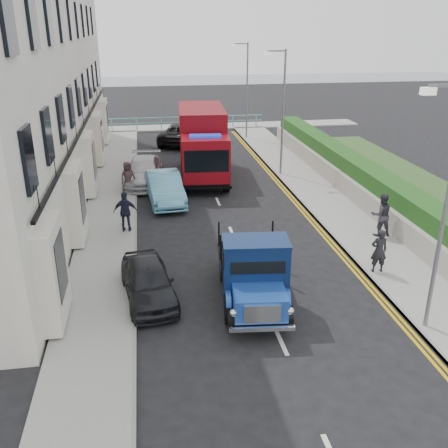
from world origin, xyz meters
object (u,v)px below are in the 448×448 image
lamp_far (246,85)px  bedford_lorry (255,277)px  lamp_mid (281,106)px  red_lorry (203,142)px  lamp_near (443,200)px  parked_car_front (148,281)px  pedestrian_east_near (379,251)px

lamp_far → bedford_lorry: 24.63m
lamp_mid → lamp_far: 10.00m
lamp_far → lamp_mid: bearing=-90.0°
lamp_far → red_lorry: bearing=-114.7°
lamp_far → red_lorry: (-4.38, -9.50, -1.96)m
red_lorry → lamp_far: bearing=69.2°
lamp_near → lamp_mid: bearing=90.0°
parked_car_front → red_lorry: bearing=68.3°
bedford_lorry → parked_car_front: 3.43m
lamp_near → red_lorry: bearing=104.9°
lamp_far → bedford_lorry: lamp_far is taller
pedestrian_east_near → lamp_mid: bearing=-84.1°
parked_car_front → pedestrian_east_near: bearing=-4.6°
lamp_mid → red_lorry: size_ratio=0.94×
parked_car_front → pedestrian_east_near: size_ratio=2.35×
lamp_near → lamp_mid: 16.00m
red_lorry → pedestrian_east_near: (4.60, -13.07, -1.12)m
lamp_far → bedford_lorry: (-4.54, -24.04, -2.93)m
lamp_near → lamp_far: size_ratio=1.00×
lamp_near → bedford_lorry: bearing=156.6°
bedford_lorry → red_lorry: size_ratio=0.68×
pedestrian_east_near → parked_car_front: bearing=7.9°
lamp_near → lamp_far: (0.00, 26.00, 0.00)m
lamp_mid → parked_car_front: (-7.78, -12.99, -3.36)m
lamp_far → pedestrian_east_near: bearing=-89.4°
lamp_mid → pedestrian_east_near: bearing=-89.0°
lamp_near → lamp_mid: same height
bedford_lorry → lamp_near: bearing=-17.5°
lamp_mid → bedford_lorry: size_ratio=1.38×
parked_car_front → bedford_lorry: bearing=-25.5°
lamp_mid → pedestrian_east_near: (0.22, -12.57, -3.08)m
lamp_near → pedestrian_east_near: lamp_near is taller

